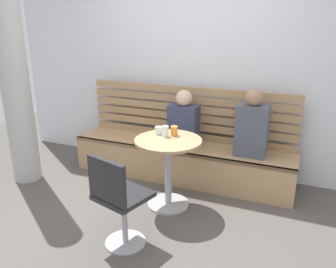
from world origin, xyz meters
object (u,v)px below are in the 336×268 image
(white_chair, at_px, (118,199))
(cafe_table, at_px, (168,160))
(booth_bench, at_px, (181,161))
(cup_water_clear, at_px, (165,131))
(cup_tumbler_orange, at_px, (174,131))
(person_child_left, at_px, (184,122))
(cup_glass_short, at_px, (159,130))
(person_adult, at_px, (252,126))

(white_chair, bearing_deg, cafe_table, 82.16)
(booth_bench, xyz_separation_m, cup_water_clear, (0.05, -0.59, 0.57))
(cup_tumbler_orange, bearing_deg, booth_bench, 102.90)
(booth_bench, height_order, white_chair, white_chair)
(person_child_left, bearing_deg, white_chair, -91.28)
(cafe_table, xyz_separation_m, white_chair, (-0.11, -0.81, -0.05))
(booth_bench, distance_m, cup_tumbler_orange, 0.79)
(cup_water_clear, relative_size, cup_glass_short, 1.38)
(person_child_left, xyz_separation_m, cup_tumbler_orange, (0.09, -0.52, 0.05))
(person_adult, xyz_separation_m, cup_glass_short, (-0.87, -0.53, 0.00))
(person_adult, height_order, cup_glass_short, person_adult)
(white_chair, height_order, cup_glass_short, white_chair)
(cup_water_clear, bearing_deg, cafe_table, -49.82)
(cup_tumbler_orange, bearing_deg, white_chair, -97.18)
(white_chair, relative_size, cup_tumbler_orange, 8.50)
(booth_bench, relative_size, cafe_table, 3.65)
(booth_bench, relative_size, cup_tumbler_orange, 27.00)
(cafe_table, height_order, white_chair, white_chair)
(cafe_table, relative_size, person_adult, 0.98)
(booth_bench, height_order, cup_water_clear, cup_water_clear)
(cup_glass_short, bearing_deg, cup_tumbler_orange, 6.95)
(cafe_table, distance_m, cup_water_clear, 0.29)
(cafe_table, height_order, person_child_left, person_child_left)
(person_child_left, distance_m, cup_water_clear, 0.58)
(booth_bench, distance_m, cafe_table, 0.74)
(cup_tumbler_orange, xyz_separation_m, cup_glass_short, (-0.17, -0.02, -0.01))
(cup_water_clear, bearing_deg, white_chair, -93.08)
(cup_water_clear, bearing_deg, person_child_left, 91.48)
(booth_bench, bearing_deg, cup_water_clear, -85.24)
(booth_bench, relative_size, person_child_left, 4.00)
(white_chair, height_order, person_child_left, person_child_left)
(cafe_table, distance_m, person_adult, 1.00)
(white_chair, bearing_deg, person_child_left, 88.72)
(person_adult, bearing_deg, white_chair, -119.45)
(booth_bench, distance_m, person_child_left, 0.52)
(booth_bench, xyz_separation_m, cup_glass_short, (-0.05, -0.55, 0.56))
(white_chair, height_order, cup_water_clear, same)
(cup_tumbler_orange, bearing_deg, cafe_table, -93.28)
(cafe_table, bearing_deg, booth_bench, 99.63)
(person_adult, bearing_deg, person_child_left, 179.78)
(person_adult, height_order, cup_water_clear, person_adult)
(cafe_table, bearing_deg, cup_glass_short, 143.47)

